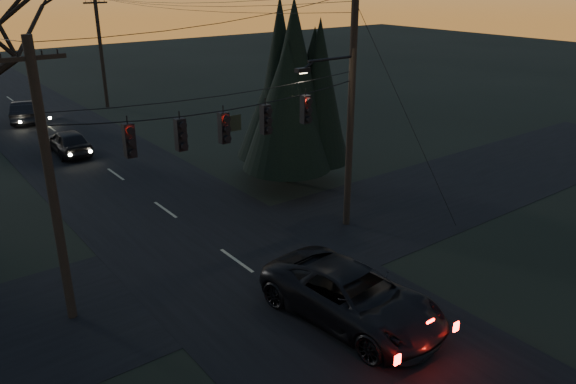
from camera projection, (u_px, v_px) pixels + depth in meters
main_road at (131, 185)px, 28.23m from camera, size 8.00×120.00×0.02m
cross_road at (237, 261)px, 20.80m from camera, size 60.00×7.00×0.02m
utility_pole_right at (346, 224)px, 23.89m from camera, size 5.00×0.30×10.00m
utility_pole_left at (73, 317)px, 17.43m from camera, size 1.80×0.30×8.50m
utility_pole_far_r at (108, 107)px, 44.70m from camera, size 1.80×0.30×8.50m
span_signal_assembly at (225, 125)px, 18.77m from camera, size 11.50×0.44×1.63m
evergreen_right at (288, 91)px, 27.04m from camera, size 4.66×4.66×8.09m
suv_near at (352, 296)px, 16.98m from camera, size 3.43×6.26×1.66m
sedan_oncoming_a at (68, 142)px, 32.81m from camera, size 1.75×4.33×1.47m
sedan_oncoming_b at (26, 111)px, 40.01m from camera, size 3.05×4.85×1.51m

